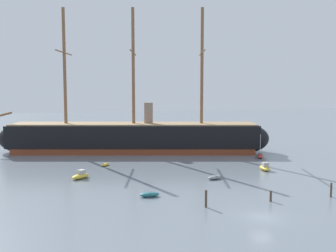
% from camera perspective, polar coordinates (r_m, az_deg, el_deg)
% --- Properties ---
extents(ground_plane, '(400.00, 400.00, 0.00)m').
position_cam_1_polar(ground_plane, '(48.73, 13.52, -12.83)').
color(ground_plane, slate).
extents(tall_ship, '(67.37, 25.52, 33.26)m').
position_cam_1_polar(tall_ship, '(91.74, -5.01, -1.61)').
color(tall_ship, brown).
rests_on(tall_ship, ground).
extents(dinghy_foreground_left, '(2.89, 1.47, 0.66)m').
position_cam_1_polar(dinghy_foreground_left, '(55.64, -2.71, -9.95)').
color(dinghy_foreground_left, '#236670').
rests_on(dinghy_foreground_left, ground).
extents(dinghy_near_centre, '(2.93, 1.82, 0.64)m').
position_cam_1_polar(dinghy_near_centre, '(66.08, 6.84, -7.45)').
color(dinghy_near_centre, gray).
rests_on(dinghy_near_centre, ground).
extents(motorboat_mid_left, '(3.67, 3.33, 1.48)m').
position_cam_1_polar(motorboat_mid_left, '(67.62, -12.65, -7.08)').
color(motorboat_mid_left, gold).
rests_on(motorboat_mid_left, ground).
extents(motorboat_mid_right, '(2.10, 3.81, 1.52)m').
position_cam_1_polar(motorboat_mid_right, '(74.57, 13.94, -5.89)').
color(motorboat_mid_right, gold).
rests_on(motorboat_mid_right, ground).
extents(dinghy_alongside_bow, '(2.17, 2.37, 0.53)m').
position_cam_1_polar(dinghy_alongside_bow, '(77.40, -9.14, -5.57)').
color(dinghy_alongside_bow, gold).
rests_on(dinghy_alongside_bow, ground).
extents(sailboat_alongside_stern, '(2.96, 4.02, 5.14)m').
position_cam_1_polar(sailboat_alongside_stern, '(87.22, 13.30, -4.25)').
color(sailboat_alongside_stern, '#B22D28').
rests_on(sailboat_alongside_stern, ground).
extents(motorboat_far_left, '(3.84, 4.01, 1.65)m').
position_cam_1_polar(motorboat_far_left, '(95.24, -18.21, -3.46)').
color(motorboat_far_left, '#1E284C').
rests_on(motorboat_far_left, ground).
extents(sailboat_distant_centre, '(1.64, 4.34, 5.53)m').
position_cam_1_polar(sailboat_distant_centre, '(110.09, -3.33, -2.01)').
color(sailboat_distant_centre, gray).
rests_on(sailboat_distant_centre, ground).
extents(mooring_piling_nearest, '(0.31, 0.31, 2.24)m').
position_cam_1_polar(mooring_piling_nearest, '(51.02, 5.57, -10.52)').
color(mooring_piling_nearest, '#4C3D2D').
rests_on(mooring_piling_nearest, ground).
extents(mooring_piling_left_pair, '(0.31, 0.31, 1.47)m').
position_cam_1_polar(mooring_piling_left_pair, '(55.08, 14.77, -9.87)').
color(mooring_piling_left_pair, '#4C3D2D').
rests_on(mooring_piling_left_pair, ground).
extents(mooring_piling_right_pair, '(0.27, 0.27, 2.05)m').
position_cam_1_polar(mooring_piling_right_pair, '(59.75, 22.71, -8.61)').
color(mooring_piling_right_pair, '#4C3D2D').
rests_on(mooring_piling_right_pair, ground).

